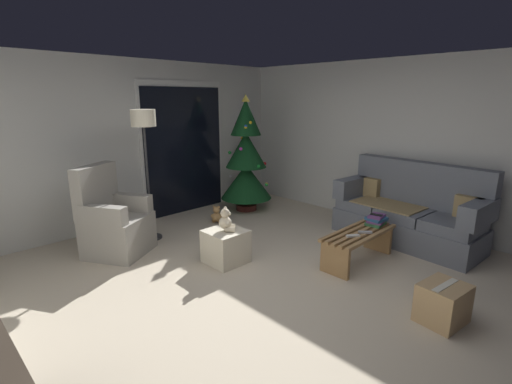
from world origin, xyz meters
TOP-DOWN VIEW (x-y plane):
  - ground_plane at (0.00, 0.00)m, footprint 7.00×7.00m
  - wall_back at (0.00, 3.06)m, footprint 5.72×0.12m
  - wall_right at (2.86, 0.00)m, footprint 0.12×6.00m
  - patio_door_frame at (0.94, 2.99)m, footprint 1.60×0.02m
  - patio_door_glass at (0.94, 2.97)m, footprint 1.50×0.02m
  - couch at (2.32, -0.34)m, footprint 0.93×1.99m
  - coffee_table at (1.21, -0.23)m, footprint 1.10×0.40m
  - remote_white at (1.01, -0.26)m, footprint 0.15×0.13m
  - remote_silver at (1.21, -0.30)m, footprint 0.14×0.15m
  - book_stack at (1.56, -0.25)m, footprint 0.27×0.23m
  - cell_phone at (1.55, -0.25)m, footprint 0.09×0.15m
  - christmas_tree at (1.72, 2.28)m, footprint 0.88×0.88m
  - armchair at (-0.75, 2.09)m, footprint 0.94×0.94m
  - floor_lamp at (-0.17, 2.22)m, footprint 0.32×0.32m
  - ottoman at (0.08, 0.89)m, footprint 0.44×0.44m
  - teddy_bear_cream at (0.08, 0.88)m, footprint 0.21×0.21m
  - teddy_bear_honey_by_tree at (0.90, 2.09)m, footprint 0.22×0.21m
  - cardboard_box_taped_mid_floor at (0.65, -1.39)m, footprint 0.44×0.39m

SIDE VIEW (x-z plane):
  - ground_plane at x=0.00m, z-range 0.00..0.00m
  - teddy_bear_honey_by_tree at x=0.90m, z-range -0.02..0.26m
  - cardboard_box_taped_mid_floor at x=0.65m, z-range 0.00..0.35m
  - ottoman at x=0.08m, z-range 0.00..0.40m
  - coffee_table at x=1.21m, z-range 0.07..0.45m
  - couch at x=2.32m, z-range -0.14..0.94m
  - remote_white at x=1.01m, z-range 0.39..0.41m
  - remote_silver at x=1.21m, z-range 0.39..0.41m
  - armchair at x=-0.75m, z-range -0.16..0.97m
  - book_stack at x=1.56m, z-range 0.39..0.52m
  - teddy_bear_cream at x=0.08m, z-range 0.38..0.66m
  - cell_phone at x=1.55m, z-range 0.52..0.53m
  - christmas_tree at x=1.72m, z-range -0.11..1.87m
  - patio_door_glass at x=0.94m, z-range 0.00..2.10m
  - patio_door_frame at x=0.94m, z-range 0.00..2.20m
  - wall_back at x=0.00m, z-range 0.00..2.50m
  - wall_right at x=2.86m, z-range 0.00..2.50m
  - floor_lamp at x=-0.17m, z-range 0.61..2.40m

